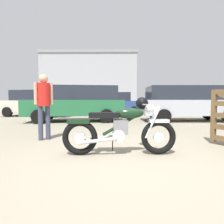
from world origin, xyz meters
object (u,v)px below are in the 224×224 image
Objects in this scene: blue_hatchback_right at (118,103)px; white_estate_far at (38,102)px; dark_sedan_left at (77,102)px; red_hatchback_near at (186,102)px; bystander at (44,100)px; vintage_motorcycle at (122,128)px; pale_sedan_back at (169,104)px.

white_estate_far is at bearing -150.09° from blue_hatchback_right.
dark_sedan_left is 1.24× the size of blue_hatchback_right.
white_estate_far is 9.28m from red_hatchback_near.
bystander is 0.34× the size of white_estate_far.
blue_hatchback_right is (0.05, 11.96, 0.43)m from vintage_motorcycle.
vintage_motorcycle is at bearing 102.53° from dark_sedan_left.
blue_hatchback_right is (1.99, 10.77, -0.10)m from bystander.
pale_sedan_back is 8.52m from dark_sedan_left.
red_hatchback_near is (3.46, 5.76, 0.45)m from vintage_motorcycle.
blue_hatchback_right is at bearing 117.68° from red_hatchback_near.
pale_sedan_back is (0.76, 5.54, -0.10)m from red_hatchback_near.
white_estate_far is 1.16× the size of pale_sedan_back.
red_hatchback_near reaches higher than bystander.
pale_sedan_back is (9.61, 2.72, -0.10)m from white_estate_far.
red_hatchback_near reaches higher than vintage_motorcycle.
blue_hatchback_right is (-3.41, 6.20, -0.02)m from red_hatchback_near.
dark_sedan_left is at bearing -109.95° from blue_hatchback_right.
white_estate_far is 9.99m from pale_sedan_back.
pale_sedan_back is at bearing -156.42° from white_estate_far.
red_hatchback_near is at bearing -63.19° from blue_hatchback_right.
blue_hatchback_right reaches higher than white_estate_far.
white_estate_far is at bearing -50.05° from dark_sedan_left.
vintage_motorcycle is at bearing 69.39° from pale_sedan_back.
dark_sedan_left is at bearing -178.68° from red_hatchback_near.
bystander is 4.34m from dark_sedan_left.
red_hatchback_near is 5.60m from pale_sedan_back.
vintage_motorcycle is 6.74m from red_hatchback_near.
vintage_motorcycle is at bearing -122.08° from red_hatchback_near.
white_estate_far is at bearing -9.45° from bystander.
bystander is 0.39× the size of pale_sedan_back.
blue_hatchback_right reaches higher than vintage_motorcycle.
bystander is at bearing 58.51° from pale_sedan_back.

